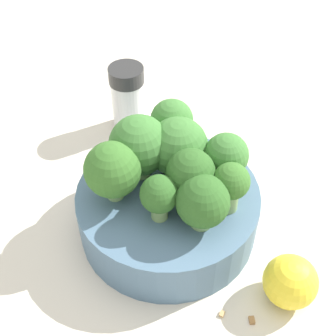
% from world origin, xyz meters
% --- Properties ---
extents(ground_plane, '(3.00, 3.00, 0.00)m').
position_xyz_m(ground_plane, '(0.00, 0.00, 0.00)').
color(ground_plane, beige).
extents(bowl, '(0.18, 0.18, 0.05)m').
position_xyz_m(bowl, '(0.00, 0.00, 0.03)').
color(bowl, slate).
rests_on(bowl, ground_plane).
extents(broccoli_floret_0, '(0.04, 0.04, 0.06)m').
position_xyz_m(broccoli_floret_0, '(-0.02, 0.01, 0.09)').
color(broccoli_floret_0, '#8EB770').
rests_on(broccoli_floret_0, bowl).
extents(broccoli_floret_1, '(0.06, 0.06, 0.06)m').
position_xyz_m(broccoli_floret_1, '(-0.01, -0.03, 0.09)').
color(broccoli_floret_1, '#7A9E5B').
rests_on(broccoli_floret_1, bowl).
extents(broccoli_floret_2, '(0.04, 0.04, 0.06)m').
position_xyz_m(broccoli_floret_2, '(-0.05, -0.01, 0.09)').
color(broccoli_floret_2, '#8EB770').
rests_on(broccoli_floret_2, bowl).
extents(broccoli_floret_3, '(0.05, 0.05, 0.05)m').
position_xyz_m(broccoli_floret_3, '(-0.03, 0.04, 0.08)').
color(broccoli_floret_3, '#84AD66').
rests_on(broccoli_floret_3, bowl).
extents(broccoli_floret_4, '(0.03, 0.03, 0.05)m').
position_xyz_m(broccoli_floret_4, '(0.01, 0.03, 0.08)').
color(broccoli_floret_4, '#7A9E5B').
rests_on(broccoli_floret_4, bowl).
extents(broccoli_floret_5, '(0.06, 0.06, 0.07)m').
position_xyz_m(broccoli_floret_5, '(0.02, -0.03, 0.09)').
color(broccoli_floret_5, '#84AD66').
rests_on(broccoli_floret_5, bowl).
extents(broccoli_floret_6, '(0.05, 0.05, 0.06)m').
position_xyz_m(broccoli_floret_6, '(0.05, -0.00, 0.09)').
color(broccoli_floret_6, '#8EB770').
rests_on(broccoli_floret_6, bowl).
extents(broccoli_floret_7, '(0.03, 0.03, 0.05)m').
position_xyz_m(broccoli_floret_7, '(-0.05, 0.02, 0.08)').
color(broccoli_floret_7, '#7A9E5B').
rests_on(broccoli_floret_7, bowl).
extents(broccoli_floret_8, '(0.04, 0.04, 0.06)m').
position_xyz_m(broccoli_floret_8, '(-0.01, -0.06, 0.09)').
color(broccoli_floret_8, '#8EB770').
rests_on(broccoli_floret_8, bowl).
extents(pepper_shaker, '(0.04, 0.04, 0.08)m').
position_xyz_m(pepper_shaker, '(0.03, -0.17, 0.04)').
color(pepper_shaker, silver).
rests_on(pepper_shaker, ground_plane).
extents(lemon_wedge, '(0.05, 0.05, 0.05)m').
position_xyz_m(lemon_wedge, '(-0.10, 0.09, 0.02)').
color(lemon_wedge, yellow).
rests_on(lemon_wedge, ground_plane).
extents(almond_crumb_0, '(0.01, 0.01, 0.01)m').
position_xyz_m(almond_crumb_0, '(-0.04, 0.10, 0.00)').
color(almond_crumb_0, tan).
rests_on(almond_crumb_0, ground_plane).
extents(almond_crumb_1, '(0.01, 0.01, 0.01)m').
position_xyz_m(almond_crumb_1, '(0.01, -0.16, 0.00)').
color(almond_crumb_1, olive).
rests_on(almond_crumb_1, ground_plane).
extents(almond_crumb_2, '(0.00, 0.01, 0.01)m').
position_xyz_m(almond_crumb_2, '(-0.06, 0.11, 0.00)').
color(almond_crumb_2, olive).
rests_on(almond_crumb_2, ground_plane).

